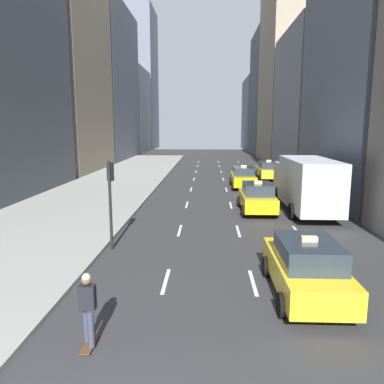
{
  "coord_description": "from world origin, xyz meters",
  "views": [
    {
      "loc": [
        1.14,
        -3.34,
        4.9
      ],
      "look_at": [
        0.31,
        15.83,
        1.56
      ],
      "focal_mm": 35.0,
      "sensor_mm": 36.0,
      "label": 1
    }
  ],
  "objects": [
    {
      "name": "sidewalk_left",
      "position": [
        -7.0,
        27.0,
        0.07
      ],
      "size": [
        8.0,
        66.0,
        0.15
      ],
      "primitive_type": "cube",
      "color": "#9E9E99",
      "rests_on": "ground"
    },
    {
      "name": "lane_markings",
      "position": [
        2.6,
        23.0,
        0.01
      ],
      "size": [
        5.72,
        56.0,
        0.01
      ],
      "color": "white",
      "rests_on": "ground"
    },
    {
      "name": "building_row_right",
      "position": [
        12.0,
        41.24,
        11.41
      ],
      "size": [
        6.0,
        86.34,
        29.94
      ],
      "color": "slate",
      "rests_on": "ground"
    },
    {
      "name": "taxi_third",
      "position": [
        6.8,
        32.03,
        0.88
      ],
      "size": [
        2.02,
        4.4,
        1.87
      ],
      "color": "yellow",
      "rests_on": "ground"
    },
    {
      "name": "traffic_light_pole",
      "position": [
        -2.75,
        11.2,
        2.41
      ],
      "size": [
        0.24,
        0.42,
        3.6
      ],
      "color": "black",
      "rests_on": "ground"
    },
    {
      "name": "taxi_lead",
      "position": [
        4.0,
        18.14,
        0.88
      ],
      "size": [
        2.02,
        4.4,
        1.87
      ],
      "color": "yellow",
      "rests_on": "ground"
    },
    {
      "name": "taxi_second",
      "position": [
        4.0,
        26.95,
        0.88
      ],
      "size": [
        2.02,
        4.4,
        1.87
      ],
      "color": "yellow",
      "rests_on": "ground"
    },
    {
      "name": "building_row_left",
      "position": [
        -14.0,
        44.32,
        14.03
      ],
      "size": [
        6.0,
        87.98,
        36.62
      ],
      "color": "gray",
      "rests_on": "ground"
    },
    {
      "name": "skateboarder",
      "position": [
        -1.52,
        4.31,
        0.96
      ],
      "size": [
        0.36,
        0.8,
        1.75
      ],
      "color": "brown",
      "rests_on": "ground"
    },
    {
      "name": "box_truck",
      "position": [
        6.8,
        18.53,
        1.71
      ],
      "size": [
        2.58,
        8.4,
        3.15
      ],
      "color": "silver",
      "rests_on": "ground"
    },
    {
      "name": "taxi_fourth",
      "position": [
        4.0,
        7.12,
        0.88
      ],
      "size": [
        2.02,
        4.4,
        1.87
      ],
      "color": "yellow",
      "rests_on": "ground"
    }
  ]
}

